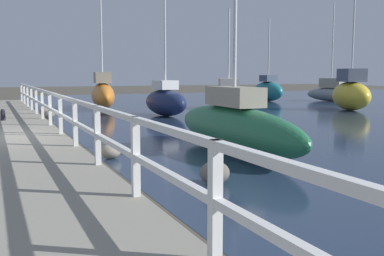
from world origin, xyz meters
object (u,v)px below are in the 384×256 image
Objects in this scene: sailboat_teal at (268,90)px; sailboat_navy at (165,101)px; sailboat_yellow at (351,93)px; sailboat_gray at (331,92)px; sailboat_black at (228,97)px; sailboat_orange at (103,93)px; sailboat_green at (234,126)px; mooring_bollard at (3,115)px.

sailboat_navy is at bearing -146.79° from sailboat_teal.
sailboat_yellow is at bearing -95.89° from sailboat_teal.
sailboat_navy reaches higher than sailboat_gray.
sailboat_orange is at bearing 177.81° from sailboat_black.
sailboat_green is at bearing -94.26° from sailboat_black.
sailboat_black reaches higher than mooring_bollard.
sailboat_green is at bearing -55.86° from mooring_bollard.
mooring_bollard is 17.35m from sailboat_yellow.
sailboat_yellow is 0.94× the size of sailboat_green.
sailboat_navy is at bearing -167.74° from sailboat_yellow.
sailboat_gray reaches higher than sailboat_black.
sailboat_black is (6.61, 12.30, 0.03)m from sailboat_green.
sailboat_yellow is at bearing -140.30° from sailboat_gray.
sailboat_black is (-5.60, 3.43, -0.22)m from sailboat_yellow.
sailboat_green is at bearing -108.27° from sailboat_navy.
sailboat_orange is at bearing 99.14° from sailboat_navy.
sailboat_yellow reaches higher than sailboat_black.
sailboat_orange is 16.45m from sailboat_gray.
sailboat_yellow is 6.56m from sailboat_black.
sailboat_gray is (4.54, 6.70, -0.25)m from sailboat_yellow.
mooring_bollard is 7.39m from sailboat_navy.
sailboat_green is 1.20× the size of sailboat_black.
sailboat_yellow is at bearing -19.51° from sailboat_orange.
sailboat_orange is 15.40m from sailboat_green.
sailboat_green is at bearing -126.42° from sailboat_yellow.
sailboat_black is 8.08m from sailboat_teal.
sailboat_gray is at bearing 14.01° from sailboat_navy.
sailboat_black is (6.31, -3.10, -0.17)m from sailboat_orange.
sailboat_teal is (0.54, 8.69, -0.13)m from sailboat_yellow.
sailboat_orange reaches higher than mooring_bollard.
sailboat_black is (-10.14, -3.27, 0.02)m from sailboat_gray.
sailboat_gray is 15.89m from sailboat_navy.
sailboat_gray is 1.27× the size of sailboat_black.
sailboat_orange is 12.63m from sailboat_teal.
mooring_bollard is 9.07m from sailboat_green.
sailboat_orange is 7.04m from sailboat_black.
sailboat_navy is 1.36× the size of sailboat_teal.
sailboat_orange reaches higher than sailboat_navy.
sailboat_orange reaches higher than sailboat_teal.
sailboat_navy is (1.63, -5.58, -0.15)m from sailboat_orange.
sailboat_navy reaches higher than sailboat_black.
sailboat_navy is at bearing -64.46° from sailboat_orange.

